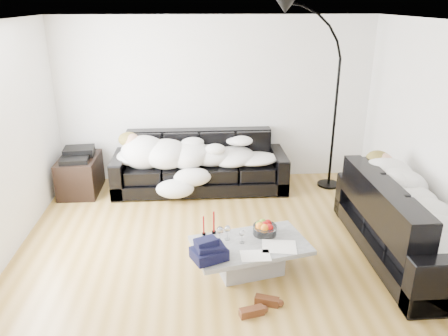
{
  "coord_description": "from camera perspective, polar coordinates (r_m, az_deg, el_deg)",
  "views": [
    {
      "loc": [
        -0.34,
        -4.61,
        2.81
      ],
      "look_at": [
        0.0,
        0.3,
        0.9
      ],
      "focal_mm": 35.0,
      "sensor_mm": 36.0,
      "label": 1
    }
  ],
  "objects": [
    {
      "name": "ground",
      "position": [
        5.41,
        0.22,
        -10.09
      ],
      "size": [
        5.0,
        5.0,
        0.0
      ],
      "primitive_type": "plane",
      "color": "olive",
      "rests_on": "ground"
    },
    {
      "name": "wall_back",
      "position": [
        7.03,
        -1.1,
        8.8
      ],
      "size": [
        5.0,
        0.02,
        2.6
      ],
      "primitive_type": "cube",
      "color": "silver",
      "rests_on": "ground"
    },
    {
      "name": "wall_right",
      "position": [
        5.62,
        26.63,
        3.33
      ],
      "size": [
        0.02,
        4.5,
        2.6
      ],
      "primitive_type": "cube",
      "color": "silver",
      "rests_on": "ground"
    },
    {
      "name": "ceiling",
      "position": [
        4.63,
        0.27,
        18.61
      ],
      "size": [
        5.0,
        5.0,
        0.0
      ],
      "primitive_type": "plane",
      "color": "white",
      "rests_on": "ground"
    },
    {
      "name": "sofa_back",
      "position": [
        6.79,
        -3.16,
        0.72
      ],
      "size": [
        2.66,
        0.92,
        0.87
      ],
      "primitive_type": "cube",
      "color": "black",
      "rests_on": "ground"
    },
    {
      "name": "sofa_right",
      "position": [
        5.45,
        22.93,
        -6.2
      ],
      "size": [
        0.97,
        2.26,
        0.91
      ],
      "primitive_type": "cube",
      "rotation": [
        0.0,
        0.0,
        1.57
      ],
      "color": "black",
      "rests_on": "ground"
    },
    {
      "name": "sleeper_back",
      "position": [
        6.68,
        -3.19,
        2.25
      ],
      "size": [
        2.25,
        0.78,
        0.45
      ],
      "primitive_type": null,
      "color": "white",
      "rests_on": "sofa_back"
    },
    {
      "name": "sleeper_right",
      "position": [
        5.36,
        23.23,
        -4.3
      ],
      "size": [
        0.82,
        1.94,
        0.47
      ],
      "primitive_type": null,
      "rotation": [
        0.0,
        0.0,
        1.57
      ],
      "color": "white",
      "rests_on": "sofa_right"
    },
    {
      "name": "teal_cushion",
      "position": [
        5.89,
        19.87,
        -0.9
      ],
      "size": [
        0.42,
        0.38,
        0.2
      ],
      "primitive_type": "ellipsoid",
      "rotation": [
        0.0,
        0.0,
        0.24
      ],
      "color": "#0C5359",
      "rests_on": "sofa_right"
    },
    {
      "name": "coffee_table",
      "position": [
        4.87,
        3.42,
        -11.56
      ],
      "size": [
        1.35,
        0.97,
        0.36
      ],
      "primitive_type": "cube",
      "rotation": [
        0.0,
        0.0,
        0.24
      ],
      "color": "#939699",
      "rests_on": "ground"
    },
    {
      "name": "fruit_bowl",
      "position": [
        4.92,
        5.36,
        -7.73
      ],
      "size": [
        0.34,
        0.34,
        0.16
      ],
      "primitive_type": "cylinder",
      "rotation": [
        0.0,
        0.0,
        0.31
      ],
      "color": "white",
      "rests_on": "coffee_table"
    },
    {
      "name": "wine_glass_a",
      "position": [
        4.79,
        0.44,
        -8.45
      ],
      "size": [
        0.08,
        0.08,
        0.17
      ],
      "primitive_type": "cylinder",
      "rotation": [
        0.0,
        0.0,
        -0.18
      ],
      "color": "white",
      "rests_on": "coffee_table"
    },
    {
      "name": "wine_glass_b",
      "position": [
        4.74,
        -0.52,
        -8.69
      ],
      "size": [
        0.08,
        0.08,
        0.18
      ],
      "primitive_type": "cylinder",
      "rotation": [
        0.0,
        0.0,
        -0.03
      ],
      "color": "white",
      "rests_on": "coffee_table"
    },
    {
      "name": "wine_glass_c",
      "position": [
        4.74,
        2.37,
        -8.94
      ],
      "size": [
        0.07,
        0.07,
        0.15
      ],
      "primitive_type": "cylinder",
      "rotation": [
        0.0,
        0.0,
        -0.14
      ],
      "color": "white",
      "rests_on": "coffee_table"
    },
    {
      "name": "candle_left",
      "position": [
        4.87,
        -2.67,
        -7.56
      ],
      "size": [
        0.05,
        0.05,
        0.22
      ],
      "primitive_type": "cylinder",
      "rotation": [
        0.0,
        0.0,
        0.28
      ],
      "color": "maroon",
      "rests_on": "coffee_table"
    },
    {
      "name": "candle_right",
      "position": [
        4.89,
        -1.34,
        -7.15
      ],
      "size": [
        0.05,
        0.05,
        0.27
      ],
      "primitive_type": "cylinder",
      "rotation": [
        0.0,
        0.0,
        0.13
      ],
      "color": "maroon",
      "rests_on": "coffee_table"
    },
    {
      "name": "newspaper_a",
      "position": [
        4.73,
        7.21,
        -10.12
      ],
      "size": [
        0.4,
        0.32,
        0.01
      ],
      "primitive_type": "cube",
      "rotation": [
        0.0,
        0.0,
        -0.14
      ],
      "color": "silver",
      "rests_on": "coffee_table"
    },
    {
      "name": "newspaper_b",
      "position": [
        4.56,
        4.13,
        -11.32
      ],
      "size": [
        0.31,
        0.22,
        0.01
      ],
      "primitive_type": "cube",
      "rotation": [
        0.0,
        0.0,
        0.01
      ],
      "color": "silver",
      "rests_on": "coffee_table"
    },
    {
      "name": "navy_jacket",
      "position": [
        4.46,
        -2.36,
        -9.64
      ],
      "size": [
        0.42,
        0.38,
        0.18
      ],
      "primitive_type": null,
      "rotation": [
        0.0,
        0.0,
        0.26
      ],
      "color": "black",
      "rests_on": "coffee_table"
    },
    {
      "name": "shoes",
      "position": [
        4.42,
        4.59,
        -17.55
      ],
      "size": [
        0.41,
        0.31,
        0.09
      ],
      "primitive_type": null,
      "rotation": [
        0.0,
        0.0,
        0.04
      ],
      "color": "#472311",
      "rests_on": "ground"
    },
    {
      "name": "av_cabinet",
      "position": [
        7.08,
        -18.27,
        -0.85
      ],
      "size": [
        0.56,
        0.82,
        0.56
      ],
      "primitive_type": "cube",
      "rotation": [
        0.0,
        0.0,
        -0.0
      ],
      "color": "black",
      "rests_on": "ground"
    },
    {
      "name": "stereo",
      "position": [
        6.96,
        -18.59,
        1.79
      ],
      "size": [
        0.47,
        0.38,
        0.13
      ],
      "primitive_type": "cube",
      "rotation": [
        0.0,
        0.0,
        0.1
      ],
      "color": "black",
      "rests_on": "av_cabinet"
    },
    {
      "name": "floor_lamp",
      "position": [
        6.88,
        14.34,
        7.26
      ],
      "size": [
        0.95,
        0.54,
        2.46
      ],
      "primitive_type": null,
      "rotation": [
        0.0,
        0.0,
        0.22
      ],
      "color": "black",
      "rests_on": "ground"
    }
  ]
}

